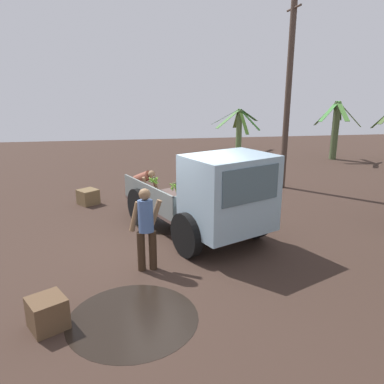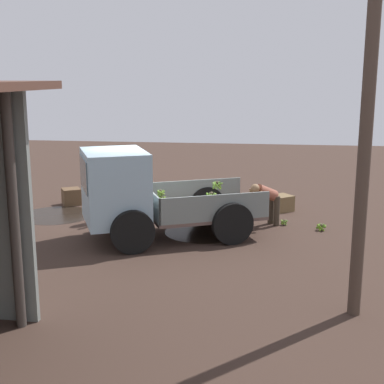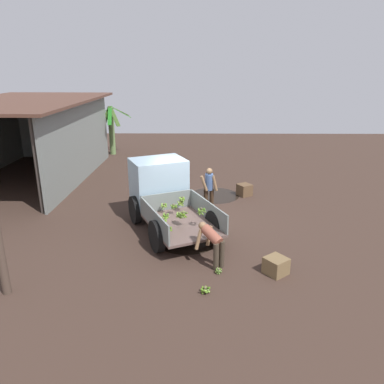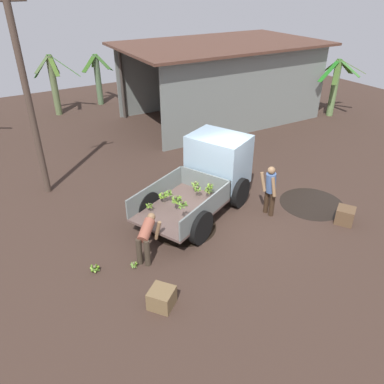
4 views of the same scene
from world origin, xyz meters
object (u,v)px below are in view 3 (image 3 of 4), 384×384
object	(u,v)px
person_foreground_visitor	(209,187)
person_worker_loading	(212,241)
cargo_truck	(163,191)
banana_bunch_on_ground_0	(205,289)
banana_bunch_on_ground_1	(218,270)
wooden_crate_1	(244,190)
wooden_crate_0	(276,266)

from	to	relation	value
person_foreground_visitor	person_worker_loading	world-z (taller)	person_foreground_visitor
cargo_truck	banana_bunch_on_ground_0	size ratio (longest dim) A/B	17.01
banana_bunch_on_ground_1	cargo_truck	bearing A→B (deg)	26.39
banana_bunch_on_ground_1	wooden_crate_1	distance (m)	6.53
person_worker_loading	wooden_crate_1	world-z (taller)	person_worker_loading
cargo_truck	person_worker_loading	distance (m)	3.56
banana_bunch_on_ground_0	wooden_crate_1	bearing A→B (deg)	-14.16
person_worker_loading	banana_bunch_on_ground_0	distance (m)	1.54
banana_bunch_on_ground_1	wooden_crate_1	size ratio (longest dim) A/B	0.40
person_foreground_visitor	person_worker_loading	size ratio (longest dim) A/B	1.44
cargo_truck	banana_bunch_on_ground_0	xyz separation A→B (m)	(-4.52, -1.41, -1.03)
person_worker_loading	wooden_crate_1	distance (m)	6.13
cargo_truck	banana_bunch_on_ground_1	bearing A→B (deg)	-178.22
person_foreground_visitor	cargo_truck	bearing A→B (deg)	-62.48
banana_bunch_on_ground_1	wooden_crate_0	world-z (taller)	wooden_crate_0
wooden_crate_1	cargo_truck	bearing A→B (deg)	130.34
person_foreground_visitor	wooden_crate_0	xyz separation A→B (m)	(-4.64, -1.66, -0.70)
person_foreground_visitor	banana_bunch_on_ground_0	distance (m)	5.65
cargo_truck	wooden_crate_1	world-z (taller)	cargo_truck
banana_bunch_on_ground_0	banana_bunch_on_ground_1	distance (m)	0.99
banana_bunch_on_ground_0	cargo_truck	bearing A→B (deg)	17.37
person_worker_loading	banana_bunch_on_ground_0	world-z (taller)	person_worker_loading
person_foreground_visitor	wooden_crate_1	xyz separation A→B (m)	(1.70, -1.59, -0.69)
banana_bunch_on_ground_1	wooden_crate_0	xyz separation A→B (m)	(0.02, -1.54, 0.14)
person_foreground_visitor	wooden_crate_1	distance (m)	2.43
wooden_crate_1	person_worker_loading	bearing A→B (deg)	164.63
banana_bunch_on_ground_0	wooden_crate_0	xyz separation A→B (m)	(0.94, -1.92, 0.13)
wooden_crate_0	wooden_crate_1	size ratio (longest dim) A/B	1.04
banana_bunch_on_ground_0	banana_bunch_on_ground_1	size ratio (longest dim) A/B	1.31
cargo_truck	wooden_crate_0	world-z (taller)	cargo_truck
person_worker_loading	wooden_crate_1	size ratio (longest dim) A/B	2.26
cargo_truck	person_foreground_visitor	bearing A→B (deg)	-82.20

